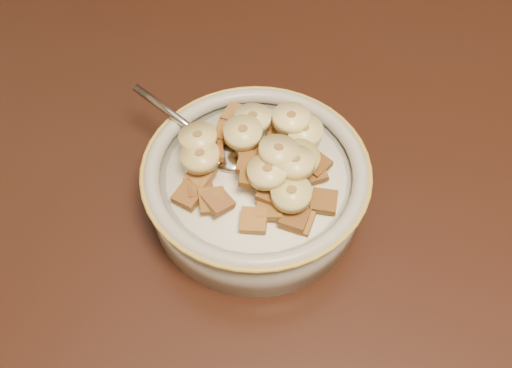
% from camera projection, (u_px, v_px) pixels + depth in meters
% --- Properties ---
extents(cereal_bowl, '(0.18, 0.18, 0.04)m').
position_uv_depth(cereal_bowl, '(256.00, 190.00, 0.48)').
color(cereal_bowl, '#ABA9A1').
rests_on(cereal_bowl, table).
extents(milk, '(0.15, 0.15, 0.00)m').
position_uv_depth(milk, '(256.00, 175.00, 0.47)').
color(milk, white).
rests_on(milk, cereal_bowl).
extents(spoon, '(0.05, 0.04, 0.01)m').
position_uv_depth(spoon, '(228.00, 155.00, 0.47)').
color(spoon, '#AFB0B5').
rests_on(spoon, cereal_bowl).
extents(cereal_square_0, '(0.02, 0.02, 0.01)m').
position_uv_depth(cereal_square_0, '(236.00, 114.00, 0.49)').
color(cereal_square_0, olive).
rests_on(cereal_square_0, milk).
extents(cereal_square_1, '(0.02, 0.02, 0.01)m').
position_uv_depth(cereal_square_1, '(295.00, 218.00, 0.43)').
color(cereal_square_1, brown).
rests_on(cereal_square_1, milk).
extents(cereal_square_2, '(0.02, 0.02, 0.01)m').
position_uv_depth(cereal_square_2, '(279.00, 128.00, 0.49)').
color(cereal_square_2, '#9C6421').
rests_on(cereal_square_2, milk).
extents(cereal_square_3, '(0.03, 0.03, 0.01)m').
position_uv_depth(cereal_square_3, '(212.00, 200.00, 0.44)').
color(cereal_square_3, brown).
rests_on(cereal_square_3, milk).
extents(cereal_square_4, '(0.03, 0.03, 0.01)m').
position_uv_depth(cereal_square_4, '(289.00, 182.00, 0.45)').
color(cereal_square_4, '#9C5F34').
rests_on(cereal_square_4, milk).
extents(cereal_square_5, '(0.02, 0.03, 0.01)m').
position_uv_depth(cereal_square_5, '(200.00, 175.00, 0.45)').
color(cereal_square_5, '#9C6634').
rests_on(cereal_square_5, milk).
extents(cereal_square_6, '(0.03, 0.03, 0.01)m').
position_uv_depth(cereal_square_6, '(313.00, 172.00, 0.46)').
color(cereal_square_6, brown).
rests_on(cereal_square_6, milk).
extents(cereal_square_7, '(0.02, 0.02, 0.01)m').
position_uv_depth(cereal_square_7, '(324.00, 201.00, 0.44)').
color(cereal_square_7, brown).
rests_on(cereal_square_7, milk).
extents(cereal_square_8, '(0.03, 0.03, 0.01)m').
position_uv_depth(cereal_square_8, '(232.00, 135.00, 0.48)').
color(cereal_square_8, olive).
rests_on(cereal_square_8, milk).
extents(cereal_square_9, '(0.02, 0.02, 0.01)m').
position_uv_depth(cereal_square_9, '(252.00, 176.00, 0.44)').
color(cereal_square_9, brown).
rests_on(cereal_square_9, milk).
extents(cereal_square_10, '(0.03, 0.03, 0.01)m').
position_uv_depth(cereal_square_10, '(211.00, 151.00, 0.46)').
color(cereal_square_10, brown).
rests_on(cereal_square_10, milk).
extents(cereal_square_11, '(0.02, 0.02, 0.01)m').
position_uv_depth(cereal_square_11, '(254.00, 220.00, 0.43)').
color(cereal_square_11, olive).
rests_on(cereal_square_11, milk).
extents(cereal_square_12, '(0.03, 0.03, 0.01)m').
position_uv_depth(cereal_square_12, '(234.00, 126.00, 0.49)').
color(cereal_square_12, brown).
rests_on(cereal_square_12, milk).
extents(cereal_square_13, '(0.02, 0.02, 0.01)m').
position_uv_depth(cereal_square_13, '(300.00, 221.00, 0.43)').
color(cereal_square_13, brown).
rests_on(cereal_square_13, milk).
extents(cereal_square_14, '(0.02, 0.02, 0.01)m').
position_uv_depth(cereal_square_14, '(272.00, 192.00, 0.44)').
color(cereal_square_14, brown).
rests_on(cereal_square_14, milk).
extents(cereal_square_15, '(0.03, 0.03, 0.01)m').
position_uv_depth(cereal_square_15, '(200.00, 189.00, 0.45)').
color(cereal_square_15, brown).
rests_on(cereal_square_15, milk).
extents(cereal_square_16, '(0.02, 0.02, 0.01)m').
position_uv_depth(cereal_square_16, '(188.00, 195.00, 0.44)').
color(cereal_square_16, brown).
rests_on(cereal_square_16, milk).
extents(cereal_square_17, '(0.02, 0.02, 0.01)m').
position_uv_depth(cereal_square_17, '(270.00, 208.00, 0.43)').
color(cereal_square_17, olive).
rests_on(cereal_square_17, milk).
extents(cereal_square_18, '(0.02, 0.02, 0.01)m').
position_uv_depth(cereal_square_18, '(296.00, 134.00, 0.48)').
color(cereal_square_18, brown).
rests_on(cereal_square_18, milk).
extents(cereal_square_19, '(0.03, 0.03, 0.01)m').
position_uv_depth(cereal_square_19, '(196.00, 151.00, 0.47)').
color(cereal_square_19, brown).
rests_on(cereal_square_19, milk).
extents(cereal_square_20, '(0.03, 0.03, 0.01)m').
position_uv_depth(cereal_square_20, '(316.00, 164.00, 0.46)').
color(cereal_square_20, brown).
rests_on(cereal_square_20, milk).
extents(cereal_square_21, '(0.03, 0.03, 0.01)m').
position_uv_depth(cereal_square_21, '(249.00, 149.00, 0.46)').
color(cereal_square_21, brown).
rests_on(cereal_square_21, milk).
extents(cereal_square_22, '(0.02, 0.02, 0.01)m').
position_uv_depth(cereal_square_22, '(251.00, 163.00, 0.45)').
color(cereal_square_22, brown).
rests_on(cereal_square_22, milk).
extents(cereal_square_23, '(0.02, 0.02, 0.01)m').
position_uv_depth(cereal_square_23, '(288.00, 192.00, 0.44)').
color(cereal_square_23, brown).
rests_on(cereal_square_23, milk).
extents(cereal_square_24, '(0.02, 0.02, 0.01)m').
position_uv_depth(cereal_square_24, '(227.00, 133.00, 0.48)').
color(cereal_square_24, olive).
rests_on(cereal_square_24, milk).
extents(cereal_square_25, '(0.03, 0.03, 0.01)m').
position_uv_depth(cereal_square_25, '(289.00, 137.00, 0.48)').
color(cereal_square_25, '#995E24').
rests_on(cereal_square_25, milk).
extents(cereal_square_26, '(0.03, 0.03, 0.01)m').
position_uv_depth(cereal_square_26, '(218.00, 201.00, 0.44)').
color(cereal_square_26, brown).
rests_on(cereal_square_26, milk).
extents(cereal_square_27, '(0.03, 0.03, 0.01)m').
position_uv_depth(cereal_square_27, '(208.00, 152.00, 0.47)').
color(cereal_square_27, '#93582E').
rests_on(cereal_square_27, milk).
extents(cereal_square_28, '(0.02, 0.02, 0.01)m').
position_uv_depth(cereal_square_28, '(289.00, 187.00, 0.44)').
color(cereal_square_28, brown).
rests_on(cereal_square_28, milk).
extents(cereal_square_29, '(0.03, 0.03, 0.01)m').
position_uv_depth(cereal_square_29, '(288.00, 193.00, 0.44)').
color(cereal_square_29, brown).
rests_on(cereal_square_29, milk).
extents(banana_slice_0, '(0.04, 0.04, 0.01)m').
position_uv_depth(banana_slice_0, '(304.00, 131.00, 0.47)').
color(banana_slice_0, beige).
rests_on(banana_slice_0, milk).
extents(banana_slice_1, '(0.04, 0.04, 0.01)m').
position_uv_depth(banana_slice_1, '(200.00, 156.00, 0.45)').
color(banana_slice_1, '#DFC273').
rests_on(banana_slice_1, milk).
extents(banana_slice_2, '(0.04, 0.04, 0.01)m').
position_uv_depth(banana_slice_2, '(291.00, 118.00, 0.47)').
color(banana_slice_2, '#FFE199').
rests_on(banana_slice_2, milk).
extents(banana_slice_3, '(0.04, 0.04, 0.01)m').
position_uv_depth(banana_slice_3, '(267.00, 172.00, 0.43)').
color(banana_slice_3, '#D5C784').
rests_on(banana_slice_3, milk).
extents(banana_slice_4, '(0.04, 0.04, 0.01)m').
position_uv_depth(banana_slice_4, '(291.00, 193.00, 0.43)').
color(banana_slice_4, tan).
rests_on(banana_slice_4, milk).
extents(banana_slice_5, '(0.04, 0.04, 0.02)m').
position_uv_depth(banana_slice_5, '(198.00, 138.00, 0.46)').
color(banana_slice_5, '#CCB57E').
rests_on(banana_slice_5, milk).
extents(banana_slice_6, '(0.04, 0.04, 0.01)m').
position_uv_depth(banana_slice_6, '(253.00, 119.00, 0.48)').
color(banana_slice_6, '#DBC386').
rests_on(banana_slice_6, milk).
extents(banana_slice_7, '(0.04, 0.04, 0.01)m').
position_uv_depth(banana_slice_7, '(243.00, 132.00, 0.45)').
color(banana_slice_7, '#E8DF8A').
rests_on(banana_slice_7, milk).
extents(banana_slice_8, '(0.04, 0.04, 0.01)m').
position_uv_depth(banana_slice_8, '(295.00, 162.00, 0.44)').
color(banana_slice_8, '#CEC37B').
rests_on(banana_slice_8, milk).
extents(banana_slice_9, '(0.04, 0.04, 0.02)m').
position_uv_depth(banana_slice_9, '(300.00, 158.00, 0.45)').
color(banana_slice_9, '#DDCE6A').
rests_on(banana_slice_9, milk).
extents(banana_slice_10, '(0.04, 0.04, 0.02)m').
position_uv_depth(banana_slice_10, '(278.00, 151.00, 0.44)').
color(banana_slice_10, '#CCBF81').
rests_on(banana_slice_10, milk).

